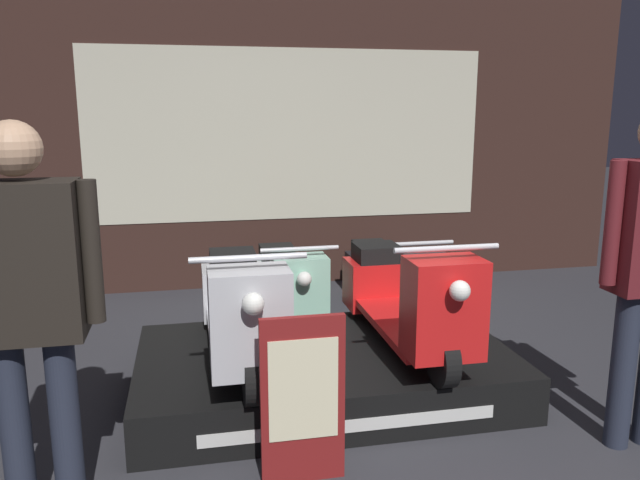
{
  "coord_description": "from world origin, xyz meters",
  "views": [
    {
      "loc": [
        -1.0,
        -2.55,
        1.81
      ],
      "look_at": [
        -0.08,
        1.86,
        0.86
      ],
      "focal_mm": 35.0,
      "sensor_mm": 36.0,
      "label": 1
    }
  ],
  "objects_px": {
    "scooter_display_right": "(405,298)",
    "price_sign_board": "(303,400)",
    "scooter_backrow_1": "(391,281)",
    "person_left_browsing": "(27,290)",
    "scooter_backrow_0": "(287,286)",
    "scooter_display_left": "(241,309)"
  },
  "relations": [
    {
      "from": "scooter_display_right",
      "to": "price_sign_board",
      "type": "relative_size",
      "value": 1.99
    },
    {
      "from": "person_left_browsing",
      "to": "scooter_display_left",
      "type": "bearing_deg",
      "value": 44.36
    },
    {
      "from": "price_sign_board",
      "to": "scooter_display_right",
      "type": "bearing_deg",
      "value": 47.62
    },
    {
      "from": "scooter_display_right",
      "to": "scooter_backrow_0",
      "type": "distance_m",
      "value": 1.56
    },
    {
      "from": "scooter_display_right",
      "to": "scooter_backrow_1",
      "type": "relative_size",
      "value": 1.0
    },
    {
      "from": "scooter_backrow_0",
      "to": "price_sign_board",
      "type": "xyz_separation_m",
      "value": [
        -0.29,
        -2.35,
        0.12
      ]
    },
    {
      "from": "scooter_display_left",
      "to": "scooter_backrow_0",
      "type": "relative_size",
      "value": 1.0
    },
    {
      "from": "scooter_display_right",
      "to": "person_left_browsing",
      "type": "bearing_deg",
      "value": -155.02
    },
    {
      "from": "person_left_browsing",
      "to": "price_sign_board",
      "type": "distance_m",
      "value": 1.34
    },
    {
      "from": "scooter_display_right",
      "to": "scooter_backrow_1",
      "type": "xyz_separation_m",
      "value": [
        0.38,
        1.43,
        -0.29
      ]
    },
    {
      "from": "scooter_backrow_1",
      "to": "scooter_backrow_0",
      "type": "bearing_deg",
      "value": 180.0
    },
    {
      "from": "scooter_display_right",
      "to": "scooter_backrow_0",
      "type": "bearing_deg",
      "value": 110.96
    },
    {
      "from": "scooter_display_left",
      "to": "scooter_backrow_1",
      "type": "xyz_separation_m",
      "value": [
        1.44,
        1.43,
        -0.29
      ]
    },
    {
      "from": "scooter_display_right",
      "to": "scooter_backrow_0",
      "type": "xyz_separation_m",
      "value": [
        -0.55,
        1.43,
        -0.29
      ]
    },
    {
      "from": "scooter_backrow_0",
      "to": "scooter_backrow_1",
      "type": "height_order",
      "value": "same"
    },
    {
      "from": "scooter_display_left",
      "to": "scooter_backrow_1",
      "type": "relative_size",
      "value": 1.0
    },
    {
      "from": "scooter_display_right",
      "to": "scooter_backrow_1",
      "type": "height_order",
      "value": "scooter_display_right"
    },
    {
      "from": "scooter_backrow_1",
      "to": "price_sign_board",
      "type": "height_order",
      "value": "price_sign_board"
    },
    {
      "from": "scooter_display_right",
      "to": "person_left_browsing",
      "type": "height_order",
      "value": "person_left_browsing"
    },
    {
      "from": "scooter_backrow_1",
      "to": "price_sign_board",
      "type": "relative_size",
      "value": 1.99
    },
    {
      "from": "person_left_browsing",
      "to": "price_sign_board",
      "type": "bearing_deg",
      "value": 1.05
    },
    {
      "from": "scooter_display_left",
      "to": "scooter_backrow_0",
      "type": "bearing_deg",
      "value": 70.37
    }
  ]
}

